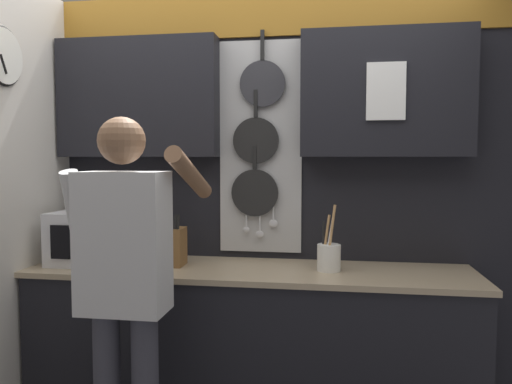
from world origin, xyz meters
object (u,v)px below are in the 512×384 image
at_px(utensil_crock, 329,256).
at_px(person, 125,271).
at_px(microwave, 101,237).
at_px(knife_block, 174,246).

height_order(utensil_crock, person, person).
bearing_deg(microwave, person, -55.45).
bearing_deg(utensil_crock, knife_block, -179.91).
relative_size(microwave, person, 0.31).
bearing_deg(person, utensil_crock, 32.63).
xyz_separation_m(microwave, person, (0.39, -0.57, -0.05)).
distance_m(microwave, person, 0.69).
xyz_separation_m(microwave, utensil_crock, (1.28, 0.00, -0.07)).
xyz_separation_m(knife_block, utensil_crock, (0.85, 0.00, -0.03)).
bearing_deg(knife_block, microwave, -179.92).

